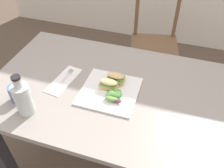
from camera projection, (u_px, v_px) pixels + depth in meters
The scene contains 10 objects.
dining_table at pixel (117, 106), 1.31m from camera, with size 1.36×0.80×0.74m.
chair_wooden_far at pixel (154, 44), 2.08m from camera, with size 0.47×0.47×0.87m.
plate_lunch at pixel (110, 91), 1.21m from camera, with size 0.29×0.29×0.01m, color white.
sandwich_half_front at pixel (109, 84), 1.20m from camera, with size 0.09×0.06×0.06m.
sandwich_half_back at pixel (116, 78), 1.24m from camera, with size 0.09×0.06×0.06m.
salad_mixed_greens at pixel (114, 95), 1.16m from camera, with size 0.11×0.11×0.03m.
napkin_folded at pixel (64, 80), 1.28m from camera, with size 0.09×0.24×0.00m, color silver.
fork_on_napkin at pixel (65, 78), 1.29m from camera, with size 0.03×0.19×0.00m.
bottle_cold_brew at pixel (24, 100), 1.07m from camera, with size 0.08×0.08×0.21m.
cup_extra_side at pixel (16, 93), 1.15m from camera, with size 0.07×0.07×0.08m, color #4C6B93.
Camera 1 is at (0.26, -0.69, 1.59)m, focal length 38.22 mm.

